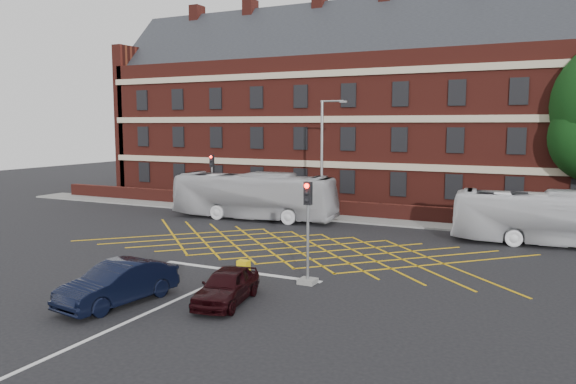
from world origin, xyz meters
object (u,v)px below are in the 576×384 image
at_px(car_navy, 118,283).
at_px(utility_cabinet, 244,271).
at_px(car_maroon, 227,286).
at_px(traffic_light_far, 212,187).
at_px(traffic_light_near, 308,242).
at_px(street_lamp, 323,182).
at_px(bus_left, 254,196).
at_px(bus_right, 555,218).
at_px(direction_signs, 198,191).

distance_m(car_navy, utility_cabinet, 5.25).
relative_size(car_maroon, traffic_light_far, 0.90).
relative_size(car_maroon, traffic_light_near, 0.90).
height_order(street_lamp, utility_cabinet, street_lamp).
bearing_deg(car_maroon, bus_left, 106.42).
xyz_separation_m(car_maroon, utility_cabinet, (-0.85, 2.66, -0.18)).
bearing_deg(traffic_light_near, street_lamp, 110.31).
xyz_separation_m(bus_right, traffic_light_near, (-9.07, -12.78, 0.26)).
relative_size(bus_left, street_lamp, 1.43).
relative_size(bus_right, direction_signs, 4.90).
relative_size(traffic_light_far, direction_signs, 1.94).
relative_size(car_navy, direction_signs, 2.13).
xyz_separation_m(traffic_light_near, traffic_light_far, (-15.07, 15.45, 0.00)).
distance_m(street_lamp, utility_cabinet, 15.27).
xyz_separation_m(traffic_light_near, direction_signs, (-16.58, 15.61, -0.39)).
bearing_deg(traffic_light_near, direction_signs, 136.73).
bearing_deg(bus_left, traffic_light_far, 60.54).
height_order(car_maroon, traffic_light_far, traffic_light_far).
bearing_deg(street_lamp, traffic_light_near, -69.69).
height_order(traffic_light_far, utility_cabinet, traffic_light_far).
relative_size(car_navy, traffic_light_far, 1.10).
distance_m(traffic_light_near, utility_cabinet, 2.99).
bearing_deg(direction_signs, utility_cabinet, -49.73).
xyz_separation_m(bus_left, car_maroon, (8.33, -16.71, -0.98)).
bearing_deg(traffic_light_near, car_maroon, -114.20).
relative_size(car_maroon, street_lamp, 0.47).
height_order(car_maroon, street_lamp, street_lamp).
height_order(bus_left, direction_signs, bus_left).
xyz_separation_m(traffic_light_near, utility_cabinet, (-2.50, -1.01, -1.29)).
bearing_deg(direction_signs, bus_left, -21.30).
relative_size(traffic_light_near, street_lamp, 0.52).
distance_m(bus_left, traffic_light_near, 16.41).
xyz_separation_m(traffic_light_far, utility_cabinet, (12.57, -16.46, -1.29)).
xyz_separation_m(car_navy, traffic_light_far, (-9.85, 20.95, 0.99)).
distance_m(bus_left, traffic_light_far, 5.64).
relative_size(bus_right, car_maroon, 2.80).
bearing_deg(car_navy, traffic_light_near, 54.51).
distance_m(bus_left, bus_right, 19.05).
bearing_deg(bus_left, traffic_light_near, -146.60).
relative_size(bus_left, direction_signs, 5.33).
height_order(bus_right, traffic_light_far, traffic_light_far).
xyz_separation_m(traffic_light_far, direction_signs, (-1.51, 0.15, -0.39)).
bearing_deg(car_maroon, car_navy, -163.06).
xyz_separation_m(street_lamp, utility_cabinet, (2.63, -14.87, -2.28)).
bearing_deg(bus_right, traffic_light_near, 137.63).
height_order(car_navy, traffic_light_far, traffic_light_far).
relative_size(traffic_light_near, traffic_light_far, 1.00).
bearing_deg(car_navy, utility_cabinet, 66.77).
bearing_deg(traffic_light_near, bus_left, 127.44).
height_order(bus_left, car_navy, bus_left).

